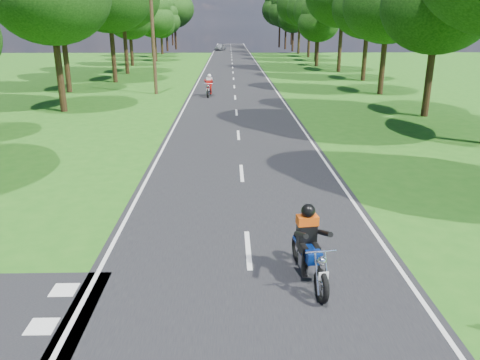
{
  "coord_description": "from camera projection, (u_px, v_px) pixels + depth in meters",
  "views": [
    {
      "loc": [
        -0.42,
        -8.03,
        5.15
      ],
      "look_at": [
        -0.15,
        4.0,
        1.1
      ],
      "focal_mm": 35.0,
      "sensor_mm": 36.0,
      "label": 1
    }
  ],
  "objects": [
    {
      "name": "ground",
      "position": [
        252.0,
        297.0,
        9.27
      ],
      "size": [
        160.0,
        160.0,
        0.0
      ],
      "primitive_type": "plane",
      "color": "#226016",
      "rests_on": "ground"
    },
    {
      "name": "main_road",
      "position": [
        233.0,
        68.0,
        56.64
      ],
      "size": [
        7.0,
        140.0,
        0.02
      ],
      "primitive_type": "cube",
      "color": "black",
      "rests_on": "ground"
    },
    {
      "name": "road_markings",
      "position": [
        232.0,
        69.0,
        54.85
      ],
      "size": [
        7.4,
        140.0,
        0.01
      ],
      "color": "silver",
      "rests_on": "main_road"
    },
    {
      "name": "telegraph_pole",
      "position": [
        153.0,
        38.0,
        34.37
      ],
      "size": [
        1.2,
        0.26,
        8.0
      ],
      "color": "#382616",
      "rests_on": "ground"
    },
    {
      "name": "rider_near_blue",
      "position": [
        310.0,
        245.0,
        9.59
      ],
      "size": [
        0.92,
        2.03,
        1.63
      ],
      "primitive_type": null,
      "rotation": [
        0.0,
        0.0,
        0.14
      ],
      "color": "navy",
      "rests_on": "main_road"
    },
    {
      "name": "rider_far_red",
      "position": [
        209.0,
        85.0,
        34.26
      ],
      "size": [
        0.79,
        1.97,
        1.6
      ],
      "primitive_type": null,
      "rotation": [
        0.0,
        0.0,
        -0.08
      ],
      "color": "#AB150D",
      "rests_on": "main_road"
    },
    {
      "name": "distant_car",
      "position": [
        220.0,
        47.0,
        91.36
      ],
      "size": [
        2.55,
        3.95,
        1.25
      ],
      "primitive_type": "imported",
      "rotation": [
        0.0,
        0.0,
        -0.32
      ],
      "color": "#A7AAAE",
      "rests_on": "main_road"
    }
  ]
}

